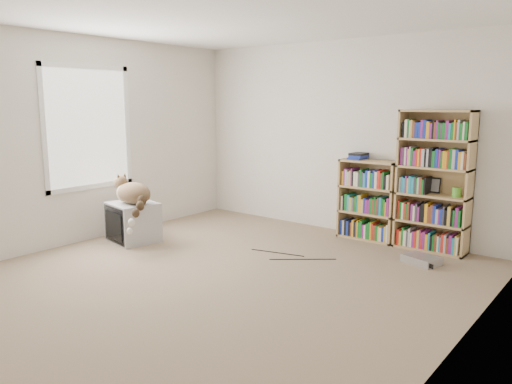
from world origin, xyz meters
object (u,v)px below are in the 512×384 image
Objects in this scene: cat at (133,197)px; dvd_player at (421,260)px; bookcase_tall at (434,184)px; crt_tv at (134,222)px; bookcase_short at (369,202)px.

dvd_player is (3.02, 1.43, -0.54)m from cat.
dvd_player is at bearing -79.65° from bookcase_tall.
crt_tv is at bearing -147.73° from bookcase_tall.
bookcase_tall is (3.04, 1.92, 0.54)m from crt_tv.
crt_tv is 1.78× the size of dvd_player.
crt_tv is 0.39× the size of bookcase_tall.
bookcase_short is 1.15m from dvd_player.
cat is 0.44× the size of bookcase_tall.
crt_tv is 3.63m from bookcase_tall.
crt_tv is 3.42m from dvd_player.
crt_tv is 2.96m from bookcase_short.
bookcase_short reaches higher than dvd_player.
bookcase_tall is at bearing -0.00° from bookcase_short.
bookcase_short is (2.12, 1.99, -0.12)m from cat.
cat reaches higher than dvd_player.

